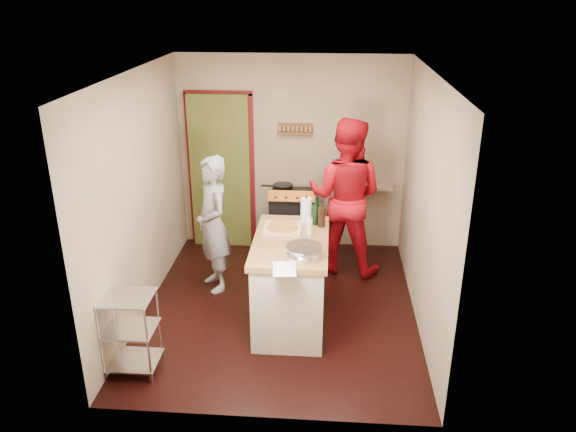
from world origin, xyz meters
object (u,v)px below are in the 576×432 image
at_px(stove, 293,222).
at_px(island, 291,280).
at_px(person_red, 345,196).
at_px(person_stripe, 213,224).
at_px(wire_shelving, 130,330).

bearing_deg(stove, island, -86.85).
relative_size(island, person_red, 0.74).
distance_m(island, person_stripe, 1.22).
height_order(island, person_stripe, person_stripe).
bearing_deg(stove, wire_shelving, -116.85).
height_order(stove, person_stripe, person_stripe).
bearing_deg(wire_shelving, stove, 63.15).
relative_size(wire_shelving, person_stripe, 0.49).
bearing_deg(person_stripe, island, 23.32).
height_order(wire_shelving, person_red, person_red).
xyz_separation_m(stove, island, (0.09, -1.69, 0.06)).
bearing_deg(stove, person_stripe, -130.99).
xyz_separation_m(wire_shelving, person_red, (1.99, 2.24, 0.54)).
relative_size(island, person_stripe, 0.89).
distance_m(wire_shelving, person_stripe, 1.74).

